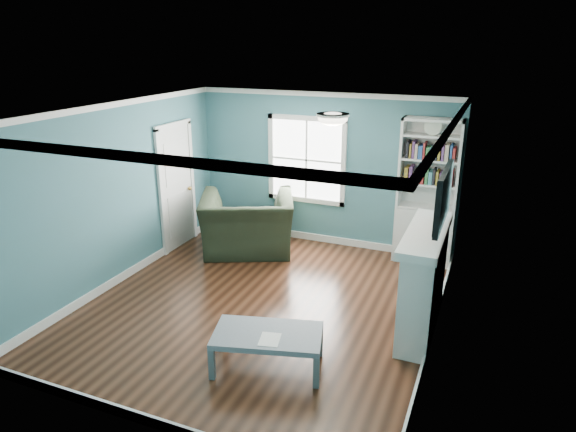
% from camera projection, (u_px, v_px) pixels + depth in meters
% --- Properties ---
extents(floor, '(5.00, 5.00, 0.00)m').
position_uv_depth(floor, '(262.00, 304.00, 6.95)').
color(floor, black).
rests_on(floor, ground).
extents(room_walls, '(5.00, 5.00, 5.00)m').
position_uv_depth(room_walls, '(260.00, 193.00, 6.43)').
color(room_walls, '#3E7278').
rests_on(room_walls, ground).
extents(trim, '(4.50, 5.00, 2.60)m').
position_uv_depth(trim, '(260.00, 219.00, 6.55)').
color(trim, white).
rests_on(trim, ground).
extents(window, '(1.40, 0.06, 1.50)m').
position_uv_depth(window, '(307.00, 160.00, 8.75)').
color(window, white).
rests_on(window, room_walls).
extents(bookshelf, '(0.90, 0.35, 2.31)m').
position_uv_depth(bookshelf, '(426.00, 207.00, 8.02)').
color(bookshelf, silver).
rests_on(bookshelf, ground).
extents(fireplace, '(0.44, 1.58, 1.30)m').
position_uv_depth(fireplace, '(424.00, 282.00, 6.17)').
color(fireplace, black).
rests_on(fireplace, ground).
extents(tv, '(0.06, 1.10, 0.65)m').
position_uv_depth(tv, '(444.00, 197.00, 5.77)').
color(tv, black).
rests_on(tv, fireplace).
extents(door, '(0.12, 0.98, 2.17)m').
position_uv_depth(door, '(177.00, 185.00, 8.62)').
color(door, silver).
rests_on(door, ground).
extents(ceiling_fixture, '(0.38, 0.38, 0.15)m').
position_uv_depth(ceiling_fixture, '(333.00, 118.00, 5.88)').
color(ceiling_fixture, white).
rests_on(ceiling_fixture, room_walls).
extents(light_switch, '(0.08, 0.01, 0.12)m').
position_uv_depth(light_switch, '(244.00, 168.00, 9.27)').
color(light_switch, white).
rests_on(light_switch, room_walls).
extents(recliner, '(1.76, 1.50, 1.30)m').
position_uv_depth(recliner, '(247.00, 215.00, 8.50)').
color(recliner, black).
rests_on(recliner, ground).
extents(coffee_table, '(1.29, 0.92, 0.42)m').
position_uv_depth(coffee_table, '(268.00, 337.00, 5.52)').
color(coffee_table, '#4B545A').
rests_on(coffee_table, ground).
extents(paper_sheet, '(0.27, 0.31, 0.00)m').
position_uv_depth(paper_sheet, '(270.00, 339.00, 5.38)').
color(paper_sheet, white).
rests_on(paper_sheet, coffee_table).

